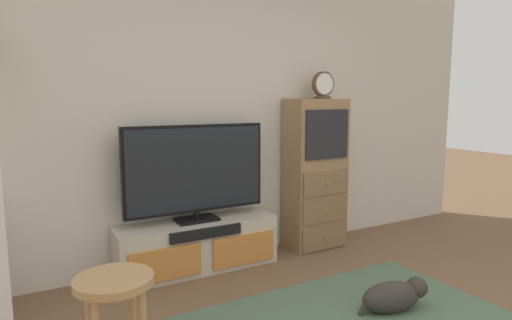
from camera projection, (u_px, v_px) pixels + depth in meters
name	position (u px, v px, depth m)	size (l,w,h in m)	color
back_wall	(216.00, 113.00, 3.97)	(6.40, 0.12, 2.70)	beige
media_console	(198.00, 246.00, 3.75)	(1.40, 0.38, 0.44)	#BCB29E
television	(196.00, 171.00, 3.67)	(1.25, 0.22, 0.83)	black
side_cabinet	(315.00, 174.00, 4.30)	(0.58, 0.38, 1.48)	#93704C
desk_clock	(323.00, 85.00, 4.19)	(0.24, 0.08, 0.26)	#4C3823
bar_stool_near	(116.00, 317.00, 1.89)	(0.34, 0.34, 0.72)	#A37A4C
dog	(395.00, 296.00, 3.02)	(0.54, 0.29, 0.23)	#332D28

